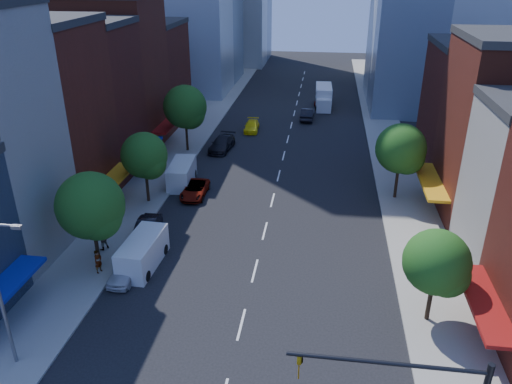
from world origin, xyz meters
TOP-DOWN VIEW (x-y plane):
  - sidewalk_left at (-12.50, 40.00)m, footprint 5.00×120.00m
  - sidewalk_right at (12.50, 40.00)m, footprint 5.00×120.00m
  - bldg_left_2 at (-21.00, 20.50)m, footprint 12.00×9.00m
  - bldg_left_3 at (-21.00, 29.00)m, footprint 12.00×8.00m
  - bldg_left_4 at (-21.00, 37.50)m, footprint 12.00×9.00m
  - bldg_left_5 at (-21.00, 47.00)m, footprint 12.00×10.00m
  - bldg_right_3 at (21.00, 34.00)m, footprint 12.00×10.00m
  - streetlight at (-11.81, 1.00)m, footprint 2.25×0.25m
  - tree_left_near at (-11.35, 10.92)m, footprint 4.80×4.80m
  - tree_left_mid at (-11.35, 21.92)m, footprint 4.20×4.20m
  - tree_left_far at (-11.35, 35.92)m, footprint 5.00×5.00m
  - tree_right_near at (11.65, 7.92)m, footprint 4.00×4.00m
  - tree_right_far at (11.65, 25.92)m, footprint 4.60×4.60m
  - parked_car_front at (-8.97, 9.85)m, footprint 1.71×4.11m
  - parked_car_second at (-9.50, 15.77)m, footprint 1.66×4.43m
  - parked_car_third at (-7.50, 23.92)m, footprint 2.21×4.71m
  - parked_car_rear at (-7.50, 36.94)m, footprint 2.78×5.62m
  - cargo_van_near at (-8.29, 11.44)m, footprint 2.39×5.44m
  - cargo_van_far at (-9.49, 26.40)m, footprint 2.56×5.49m
  - taxi at (-5.05, 44.74)m, footprint 2.03×4.53m
  - traffic_car_oncoming at (2.06, 51.04)m, footprint 1.93×5.07m
  - traffic_car_far at (3.84, 59.45)m, footprint 2.32×4.73m
  - box_truck at (4.18, 58.21)m, footprint 2.66×7.93m
  - pedestrian_near at (-11.09, 10.09)m, footprint 0.62×0.76m
  - pedestrian_far at (-12.14, 13.13)m, footprint 1.13×1.19m

SIDE VIEW (x-z plane):
  - sidewalk_left at x=-12.50m, z-range 0.00..0.15m
  - sidewalk_right at x=12.50m, z-range 0.00..0.15m
  - taxi at x=-5.05m, z-range 0.00..1.29m
  - parked_car_third at x=-7.50m, z-range 0.00..1.30m
  - parked_car_front at x=-8.97m, z-range 0.00..1.39m
  - parked_car_second at x=-9.50m, z-range 0.00..1.44m
  - traffic_car_far at x=3.84m, z-range 0.00..1.55m
  - parked_car_rear at x=-7.50m, z-range 0.00..1.57m
  - traffic_car_oncoming at x=2.06m, z-range 0.00..1.65m
  - pedestrian_near at x=-11.09m, z-range 0.15..1.94m
  - pedestrian_far at x=-12.14m, z-range 0.15..2.09m
  - cargo_van_far at x=-9.49m, z-range -0.01..2.26m
  - cargo_van_near at x=-8.29m, z-range -0.01..2.27m
  - box_truck at x=4.18m, z-range -0.09..3.08m
  - tree_right_near at x=11.65m, z-range 1.09..7.29m
  - tree_left_mid at x=-11.35m, z-range 1.20..7.85m
  - tree_right_far at x=11.65m, z-range 1.26..8.46m
  - tree_left_near at x=-11.35m, z-range 1.22..8.52m
  - tree_left_far at x=-11.35m, z-range 1.33..9.08m
  - streetlight at x=-11.81m, z-range 0.78..9.78m
  - bldg_left_5 at x=-21.00m, z-range 0.00..13.00m
  - bldg_right_3 at x=21.00m, z-range 0.00..13.00m
  - bldg_left_3 at x=-21.00m, z-range 0.00..15.00m
  - bldg_left_2 at x=-21.00m, z-range 0.00..16.00m
  - bldg_left_4 at x=-21.00m, z-range 0.00..17.00m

